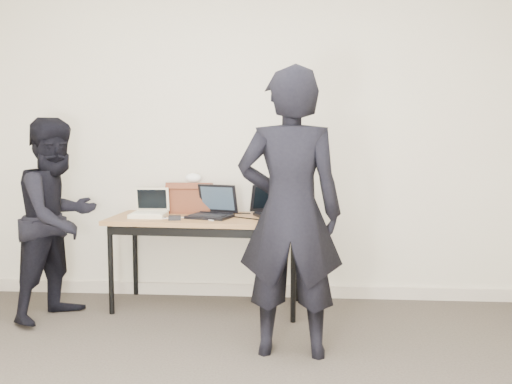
# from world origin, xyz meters

# --- Properties ---
(room) EXTENTS (4.60, 4.60, 2.80)m
(room) POSITION_xyz_m (0.00, 0.00, 1.35)
(room) COLOR #403830
(room) RESTS_ON ground
(desk) EXTENTS (1.54, 0.74, 0.72)m
(desk) POSITION_xyz_m (-0.30, 1.90, 0.66)
(desk) COLOR olive
(desk) RESTS_ON ground
(laptop_beige) EXTENTS (0.27, 0.27, 0.22)m
(laptop_beige) POSITION_xyz_m (-0.76, 1.91, 0.76)
(laptop_beige) COLOR beige
(laptop_beige) RESTS_ON desk
(laptop_center) EXTENTS (0.39, 0.39, 0.25)m
(laptop_center) POSITION_xyz_m (-0.26, 1.92, 0.78)
(laptop_center) COLOR black
(laptop_center) RESTS_ON desk
(laptop_right) EXTENTS (0.43, 0.42, 0.24)m
(laptop_right) POSITION_xyz_m (0.22, 2.04, 0.78)
(laptop_right) COLOR black
(laptop_right) RESTS_ON desk
(leather_satchel) EXTENTS (0.36, 0.19, 0.25)m
(leather_satchel) POSITION_xyz_m (-0.48, 2.13, 0.85)
(leather_satchel) COLOR #5C2A18
(leather_satchel) RESTS_ON desk
(tissue) EXTENTS (0.14, 0.11, 0.08)m
(tissue) POSITION_xyz_m (-0.45, 2.13, 1.00)
(tissue) COLOR white
(tissue) RESTS_ON leather_satchel
(equipment_box) EXTENTS (0.28, 0.24, 0.15)m
(equipment_box) POSITION_xyz_m (0.33, 2.09, 0.79)
(equipment_box) COLOR black
(equipment_box) RESTS_ON desk
(power_brick) EXTENTS (0.10, 0.07, 0.03)m
(power_brick) POSITION_xyz_m (-0.52, 1.73, 0.74)
(power_brick) COLOR black
(power_brick) RESTS_ON desk
(cables) EXTENTS (1.15, 0.41, 0.01)m
(cables) POSITION_xyz_m (-0.26, 1.89, 0.72)
(cables) COLOR silver
(cables) RESTS_ON desk
(person_typist) EXTENTS (0.65, 0.44, 1.77)m
(person_typist) POSITION_xyz_m (0.35, 1.01, 0.88)
(person_typist) COLOR black
(person_typist) RESTS_ON ground
(person_observer) EXTENTS (0.80, 0.88, 1.48)m
(person_observer) POSITION_xyz_m (-1.36, 1.60, 0.74)
(person_observer) COLOR black
(person_observer) RESTS_ON ground
(baseboard) EXTENTS (4.50, 0.03, 0.10)m
(baseboard) POSITION_xyz_m (0.00, 2.23, 0.05)
(baseboard) COLOR #BFB29E
(baseboard) RESTS_ON ground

